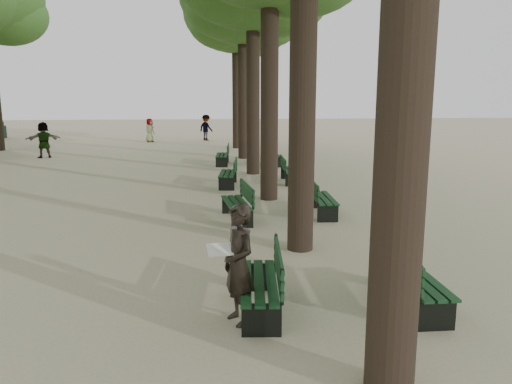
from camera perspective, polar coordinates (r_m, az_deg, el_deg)
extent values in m
plane|color=tan|center=(7.30, -2.37, -13.92)|extent=(120.00, 120.00, 0.00)
cylinder|color=#33261C|center=(5.03, 17.06, 18.24)|extent=(0.52, 0.52, 7.50)
cylinder|color=#33261C|center=(9.82, 5.41, 14.87)|extent=(0.52, 0.52, 7.50)
cylinder|color=#33261C|center=(14.75, 1.56, 13.60)|extent=(0.52, 0.52, 7.50)
cylinder|color=#33261C|center=(19.72, -0.34, 12.94)|extent=(0.52, 0.52, 7.50)
cylinder|color=#33261C|center=(24.70, -1.47, 12.54)|extent=(0.52, 0.52, 7.50)
cylinder|color=#33261C|center=(29.68, -2.22, 12.27)|extent=(0.52, 0.52, 7.50)
ellipsoid|color=#2A561D|center=(30.03, -2.28, 19.83)|extent=(6.00, 6.00, 4.50)
cube|color=black|center=(7.35, 0.34, -11.85)|extent=(0.68, 1.84, 0.45)
cube|color=black|center=(7.26, 0.34, -10.21)|extent=(0.70, 1.84, 0.04)
cube|color=black|center=(7.18, 2.60, -8.18)|extent=(0.20, 1.80, 0.40)
cube|color=black|center=(12.46, -2.31, -2.25)|extent=(0.70, 1.84, 0.45)
cube|color=black|center=(12.41, -2.31, -1.24)|extent=(0.72, 1.85, 0.04)
cube|color=black|center=(12.41, -1.05, 0.04)|extent=(0.23, 1.79, 0.40)
cube|color=black|center=(17.16, -3.29, 1.40)|extent=(0.71, 1.85, 0.45)
cube|color=black|center=(17.13, -3.30, 2.14)|extent=(0.73, 1.85, 0.04)
cube|color=black|center=(17.07, -2.37, 3.04)|extent=(0.24, 1.79, 0.40)
cube|color=black|center=(22.54, -3.91, 3.69)|extent=(0.66, 1.83, 0.45)
cube|color=black|center=(22.51, -3.92, 4.26)|extent=(0.68, 1.84, 0.04)
cube|color=black|center=(22.47, -3.21, 4.95)|extent=(0.18, 1.80, 0.40)
cube|color=black|center=(7.86, 17.63, -10.83)|extent=(0.54, 1.81, 0.45)
cube|color=black|center=(7.78, 17.73, -9.29)|extent=(0.56, 1.81, 0.04)
cube|color=black|center=(7.59, 15.88, -7.54)|extent=(0.06, 1.80, 0.40)
cube|color=black|center=(13.15, 7.66, -1.64)|extent=(0.62, 1.83, 0.45)
cube|color=black|center=(13.10, 7.68, -0.68)|extent=(0.64, 1.83, 0.04)
cube|color=black|center=(13.00, 6.50, 0.47)|extent=(0.14, 1.80, 0.40)
cube|color=black|center=(17.92, 4.00, 1.80)|extent=(0.61, 1.82, 0.45)
cube|color=black|center=(17.89, 4.01, 2.51)|extent=(0.63, 1.83, 0.04)
cube|color=black|center=(17.82, 3.13, 3.37)|extent=(0.13, 1.80, 0.40)
cube|color=black|center=(22.47, 1.99, 3.68)|extent=(0.66, 1.84, 0.45)
cube|color=black|center=(22.44, 2.00, 4.25)|extent=(0.68, 1.84, 0.04)
cube|color=black|center=(22.35, 1.30, 4.93)|extent=(0.18, 1.80, 0.40)
imported|color=black|center=(6.80, -2.00, -8.27)|extent=(0.58, 0.74, 1.66)
cube|color=white|center=(6.72, -4.15, -6.57)|extent=(0.37, 0.29, 0.12)
imported|color=#262628|center=(27.18, -23.10, 5.50)|extent=(1.64, 1.09, 1.79)
imported|color=#262628|center=(34.30, -12.06, 6.92)|extent=(0.65, 0.83, 1.58)
imported|color=#262628|center=(34.99, -5.72, 7.34)|extent=(1.07, 1.05, 1.77)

